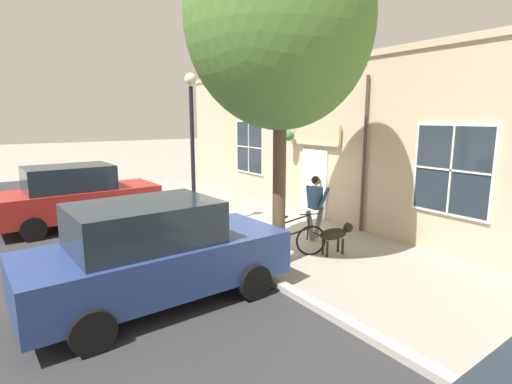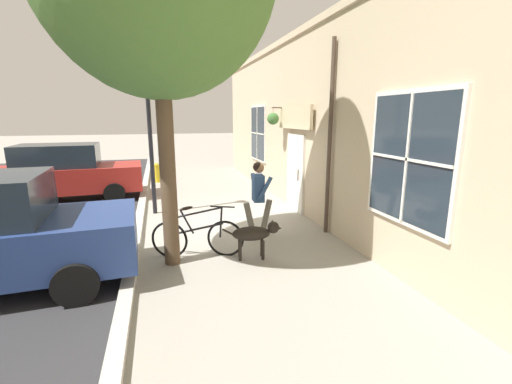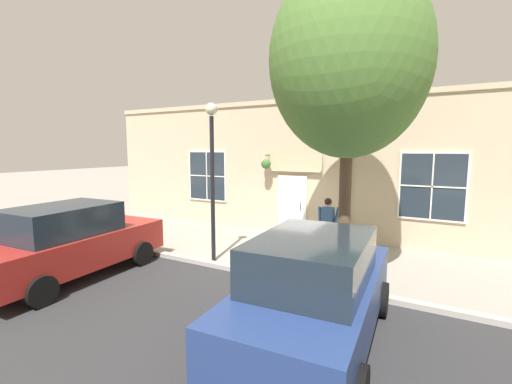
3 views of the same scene
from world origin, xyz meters
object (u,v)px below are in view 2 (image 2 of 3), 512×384
at_px(leaning_bicycle, 198,237).
at_px(street_lamp, 148,107).
at_px(fire_hydrant, 157,172).
at_px(pedestrian_walking, 258,193).
at_px(parked_car_nearest_curb, 66,173).
at_px(dog_on_leash, 255,233).

xyz_separation_m(leaning_bicycle, street_lamp, (0.80, -3.24, 2.43)).
bearing_deg(fire_hydrant, leaning_bicycle, 95.30).
relative_size(pedestrian_walking, leaning_bicycle, 0.98).
bearing_deg(fire_hydrant, parked_car_nearest_curb, 41.52).
relative_size(street_lamp, fire_hydrant, 5.48).
relative_size(leaning_bicycle, parked_car_nearest_curb, 0.38).
distance_m(leaning_bicycle, street_lamp, 4.13).
bearing_deg(dog_on_leash, street_lamp, -63.61).
xyz_separation_m(parked_car_nearest_curb, fire_hydrant, (-2.68, -2.37, -0.48)).
xyz_separation_m(dog_on_leash, street_lamp, (1.80, -3.63, 2.33)).
height_order(parked_car_nearest_curb, street_lamp, street_lamp).
height_order(dog_on_leash, leaning_bicycle, leaning_bicycle).
distance_m(dog_on_leash, parked_car_nearest_curb, 7.35).
relative_size(parked_car_nearest_curb, street_lamp, 1.04).
bearing_deg(leaning_bicycle, pedestrian_walking, -151.64).
distance_m(dog_on_leash, fire_hydrant, 8.42).
distance_m(leaning_bicycle, fire_hydrant, 7.89).
height_order(pedestrian_walking, dog_on_leash, pedestrian_walking).
bearing_deg(leaning_bicycle, parked_car_nearest_curb, -58.14).
bearing_deg(street_lamp, leaning_bicycle, 103.85).
bearing_deg(parked_car_nearest_curb, fire_hydrant, -138.48).
relative_size(pedestrian_walking, parked_car_nearest_curb, 0.37).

